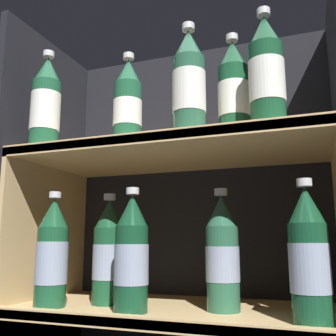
# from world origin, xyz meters

# --- Properties ---
(fridge_back_wall) EXTENTS (0.76, 0.02, 0.86)m
(fridge_back_wall) POSITION_xyz_m (0.00, 0.35, 0.43)
(fridge_back_wall) COLOR black
(fridge_back_wall) RESTS_ON ground_plane
(fridge_side_left) EXTENTS (0.02, 0.38, 0.86)m
(fridge_side_left) POSITION_xyz_m (-0.37, 0.17, 0.43)
(fridge_side_left) COLOR black
(fridge_side_left) RESTS_ON ground_plane
(shelf_lower) EXTENTS (0.72, 0.34, 0.18)m
(shelf_lower) POSITION_xyz_m (0.00, 0.16, 0.15)
(shelf_lower) COLOR tan
(shelf_lower) RESTS_ON ground_plane
(shelf_upper) EXTENTS (0.72, 0.34, 0.53)m
(shelf_upper) POSITION_xyz_m (0.00, 0.16, 0.40)
(shelf_upper) COLOR tan
(shelf_upper) RESTS_ON ground_plane
(bottle_upper_front_0) EXTENTS (0.07, 0.07, 0.25)m
(bottle_upper_front_0) POSITION_xyz_m (-0.29, 0.06, 0.64)
(bottle_upper_front_0) COLOR #1E5638
(bottle_upper_front_0) RESTS_ON shelf_upper
(bottle_upper_front_1) EXTENTS (0.07, 0.07, 0.25)m
(bottle_upper_front_1) POSITION_xyz_m (0.07, 0.06, 0.64)
(bottle_upper_front_1) COLOR #285B42
(bottle_upper_front_1) RESTS_ON shelf_upper
(bottle_upper_front_2) EXTENTS (0.07, 0.07, 0.25)m
(bottle_upper_front_2) POSITION_xyz_m (0.23, 0.06, 0.64)
(bottle_upper_front_2) COLOR #194C2D
(bottle_upper_front_2) RESTS_ON shelf_upper
(bottle_upper_back_0) EXTENTS (0.07, 0.07, 0.25)m
(bottle_upper_back_0) POSITION_xyz_m (-0.11, 0.13, 0.64)
(bottle_upper_back_0) COLOR #1E5638
(bottle_upper_back_0) RESTS_ON shelf_upper
(bottle_upper_back_1) EXTENTS (0.07, 0.07, 0.25)m
(bottle_upper_back_1) POSITION_xyz_m (0.15, 0.13, 0.64)
(bottle_upper_back_1) COLOR #194C2D
(bottle_upper_back_1) RESTS_ON shelf_upper
(bottle_lower_front_0) EXTENTS (0.07, 0.07, 0.25)m
(bottle_lower_front_0) POSITION_xyz_m (-0.25, 0.06, 0.29)
(bottle_lower_front_0) COLOR #194C2D
(bottle_lower_front_0) RESTS_ON shelf_lower
(bottle_lower_front_1) EXTENTS (0.07, 0.07, 0.25)m
(bottle_lower_front_1) POSITION_xyz_m (-0.06, 0.06, 0.29)
(bottle_lower_front_1) COLOR #144228
(bottle_lower_front_1) RESTS_ON shelf_lower
(bottle_lower_front_2) EXTENTS (0.07, 0.07, 0.25)m
(bottle_lower_front_2) POSITION_xyz_m (0.29, 0.06, 0.29)
(bottle_lower_front_2) COLOR #144228
(bottle_lower_front_2) RESTS_ON shelf_lower
(bottle_lower_back_0) EXTENTS (0.07, 0.07, 0.25)m
(bottle_lower_back_0) POSITION_xyz_m (-0.15, 0.13, 0.29)
(bottle_lower_back_0) COLOR #194C2D
(bottle_lower_back_0) RESTS_ON shelf_lower
(bottle_lower_back_1) EXTENTS (0.07, 0.07, 0.25)m
(bottle_lower_back_1) POSITION_xyz_m (0.11, 0.13, 0.29)
(bottle_lower_back_1) COLOR #285B42
(bottle_lower_back_1) RESTS_ON shelf_lower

